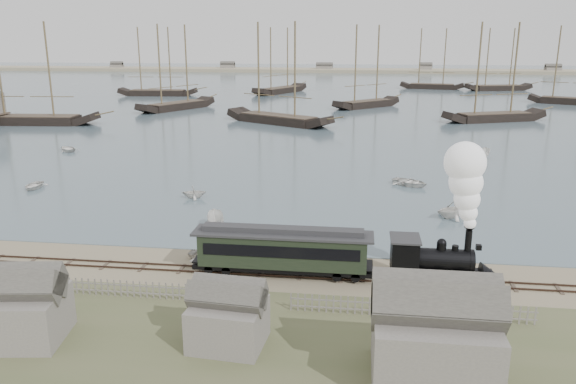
# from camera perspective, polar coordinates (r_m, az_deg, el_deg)

# --- Properties ---
(ground) EXTENTS (600.00, 600.00, 0.00)m
(ground) POSITION_cam_1_polar(r_m,az_deg,el_deg) (44.06, -4.99, -7.07)
(ground) COLOR gray
(ground) RESTS_ON ground
(harbor_water) EXTENTS (600.00, 336.00, 0.06)m
(harbor_water) POSITION_cam_1_polar(r_m,az_deg,el_deg) (210.59, 5.01, 10.77)
(harbor_water) COLOR #41545D
(harbor_water) RESTS_ON ground
(rail_track) EXTENTS (120.00, 1.80, 0.16)m
(rail_track) POSITION_cam_1_polar(r_m,az_deg,el_deg) (42.25, -5.58, -8.04)
(rail_track) COLOR #38271E
(rail_track) RESTS_ON ground
(picket_fence_west) EXTENTS (19.00, 0.10, 1.20)m
(picket_fence_west) POSITION_cam_1_polar(r_m,az_deg,el_deg) (39.91, -16.49, -10.16)
(picket_fence_west) COLOR slate
(picket_fence_west) RESTS_ON ground
(picket_fence_east) EXTENTS (15.00, 0.10, 1.20)m
(picket_fence_east) POSITION_cam_1_polar(r_m,az_deg,el_deg) (36.51, 12.35, -12.37)
(picket_fence_east) COLOR slate
(picket_fence_east) RESTS_ON ground
(shed_left) EXTENTS (5.00, 4.00, 4.10)m
(shed_left) POSITION_cam_1_polar(r_m,az_deg,el_deg) (36.84, -25.44, -13.34)
(shed_left) COLOR slate
(shed_left) RESTS_ON ground
(shed_mid) EXTENTS (4.00, 3.50, 3.60)m
(shed_mid) POSITION_cam_1_polar(r_m,az_deg,el_deg) (33.16, -6.04, -15.11)
(shed_mid) COLOR slate
(shed_mid) RESTS_ON ground
(shed_right) EXTENTS (6.00, 5.00, 5.10)m
(shed_right) POSITION_cam_1_polar(r_m,az_deg,el_deg) (30.98, 14.31, -17.95)
(shed_right) COLOR slate
(shed_right) RESTS_ON ground
(far_spit) EXTENTS (500.00, 20.00, 1.80)m
(far_spit) POSITION_cam_1_polar(r_m,az_deg,el_deg) (290.36, 5.73, 12.01)
(far_spit) COLOR tan
(far_spit) RESTS_ON ground
(locomotive) EXTENTS (7.82, 2.92, 9.74)m
(locomotive) POSITION_cam_1_polar(r_m,az_deg,el_deg) (40.28, 16.91, -3.07)
(locomotive) COLOR black
(locomotive) RESTS_ON ground
(passenger_coach) EXTENTS (13.04, 2.52, 3.17)m
(passenger_coach) POSITION_cam_1_polar(r_m,az_deg,el_deg) (40.86, -0.55, -5.80)
(passenger_coach) COLOR black
(passenger_coach) RESTS_ON ground
(beached_dinghy) EXTENTS (3.00, 3.84, 0.73)m
(beached_dinghy) POSITION_cam_1_polar(r_m,az_deg,el_deg) (44.65, -7.89, -6.34)
(beached_dinghy) COLOR silver
(beached_dinghy) RESTS_ON ground
(rowboat_0) EXTENTS (3.63, 2.77, 0.70)m
(rowboat_0) POSITION_cam_1_polar(r_m,az_deg,el_deg) (70.78, -24.44, 0.61)
(rowboat_0) COLOR silver
(rowboat_0) RESTS_ON harbor_water
(rowboat_1) EXTENTS (2.74, 3.02, 1.37)m
(rowboat_1) POSITION_cam_1_polar(r_m,az_deg,el_deg) (61.27, -9.52, 0.00)
(rowboat_1) COLOR silver
(rowboat_1) RESTS_ON harbor_water
(rowboat_2) EXTENTS (4.22, 2.54, 1.53)m
(rowboat_2) POSITION_cam_1_polar(r_m,az_deg,el_deg) (50.63, -7.40, -3.12)
(rowboat_2) COLOR silver
(rowboat_2) RESTS_ON harbor_water
(rowboat_3) EXTENTS (4.98, 5.32, 0.90)m
(rowboat_3) POSITION_cam_1_polar(r_m,az_deg,el_deg) (67.14, 12.30, 1.00)
(rowboat_3) COLOR silver
(rowboat_3) RESTS_ON harbor_water
(rowboat_4) EXTENTS (4.19, 4.34, 1.75)m
(rowboat_4) POSITION_cam_1_polar(r_m,az_deg,el_deg) (56.00, 16.27, -1.68)
(rowboat_4) COLOR silver
(rowboat_4) RESTS_ON harbor_water
(rowboat_5) EXTENTS (3.79, 2.52, 1.37)m
(rowboat_5) POSITION_cam_1_polar(r_m,az_deg,el_deg) (85.25, 19.30, 3.68)
(rowboat_5) COLOR silver
(rowboat_5) RESTS_ON harbor_water
(rowboat_6) EXTENTS (4.45, 4.54, 0.77)m
(rowboat_6) POSITION_cam_1_polar(r_m,az_deg,el_deg) (92.42, -21.49, 4.14)
(rowboat_6) COLOR silver
(rowboat_6) RESTS_ON harbor_water
(schooner_0) EXTENTS (26.54, 8.02, 20.00)m
(schooner_0) POSITION_cam_1_polar(r_m,az_deg,el_deg) (123.53, -25.01, 10.87)
(schooner_0) COLOR black
(schooner_0) RESTS_ON harbor_water
(schooner_1) EXTENTS (15.00, 21.88, 20.00)m
(schooner_1) POSITION_cam_1_polar(r_m,az_deg,el_deg) (138.83, -11.44, 12.32)
(schooner_1) COLOR black
(schooner_1) RESTS_ON harbor_water
(schooner_2) EXTENTS (23.69, 17.24, 20.00)m
(schooner_2) POSITION_cam_1_polar(r_m,az_deg,el_deg) (113.38, -1.01, 11.99)
(schooner_2) COLOR black
(schooner_2) RESTS_ON harbor_water
(schooner_3) EXTENTS (17.20, 17.31, 20.00)m
(schooner_3) POSITION_cam_1_polar(r_m,az_deg,el_deg) (141.67, 8.12, 12.52)
(schooner_3) COLOR black
(schooner_3) RESTS_ON harbor_water
(schooner_4) EXTENTS (22.32, 12.95, 20.00)m
(schooner_4) POSITION_cam_1_polar(r_m,az_deg,el_deg) (124.10, 20.59, 11.33)
(schooner_4) COLOR black
(schooner_4) RESTS_ON harbor_water
(schooner_5) EXTENTS (20.27, 13.00, 20.00)m
(schooner_5) POSITION_cam_1_polar(r_m,az_deg,el_deg) (164.64, 27.12, 11.41)
(schooner_5) COLOR black
(schooner_5) RESTS_ON harbor_water
(schooner_6) EXTENTS (23.60, 7.15, 20.00)m
(schooner_6) POSITION_cam_1_polar(r_m,az_deg,el_deg) (174.22, -13.26, 12.79)
(schooner_6) COLOR black
(schooner_6) RESTS_ON harbor_water
(schooner_7) EXTENTS (15.45, 24.06, 20.00)m
(schooner_7) POSITION_cam_1_polar(r_m,az_deg,el_deg) (178.35, -0.80, 13.23)
(schooner_7) COLOR black
(schooner_7) RESTS_ON harbor_water
(schooner_8) EXTENTS (21.42, 8.76, 20.00)m
(schooner_8) POSITION_cam_1_polar(r_m,az_deg,el_deg) (198.75, 14.56, 12.98)
(schooner_8) COLOR black
(schooner_8) RESTS_ON harbor_water
(schooner_9) EXTENTS (22.42, 10.56, 20.00)m
(schooner_9) POSITION_cam_1_polar(r_m,az_deg,el_deg) (199.33, 20.82, 12.49)
(schooner_9) COLOR black
(schooner_9) RESTS_ON harbor_water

